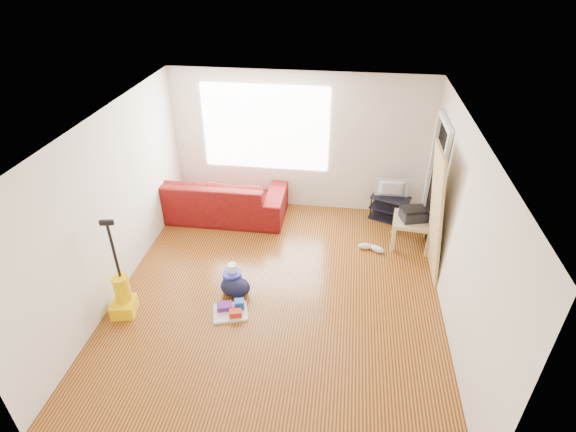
# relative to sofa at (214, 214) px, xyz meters

# --- Properties ---
(room) EXTENTS (4.51, 5.01, 2.51)m
(room) POSITION_rel_sofa_xyz_m (1.57, -1.80, 1.25)
(room) COLOR #451D10
(room) RESTS_ON ground
(sofa) EXTENTS (2.61, 1.02, 0.76)m
(sofa) POSITION_rel_sofa_xyz_m (0.00, 0.00, 0.00)
(sofa) COLOR #4C000C
(sofa) RESTS_ON ground
(tv_stand) EXTENTS (0.74, 0.58, 0.45)m
(tv_stand) POSITION_rel_sofa_xyz_m (3.15, 0.27, 0.23)
(tv_stand) COLOR black
(tv_stand) RESTS_ON ground
(tv) EXTENTS (0.57, 0.07, 0.33)m
(tv) POSITION_rel_sofa_xyz_m (3.15, 0.27, 0.61)
(tv) COLOR black
(tv) RESTS_ON tv_stand
(side_table) EXTENTS (0.64, 0.64, 0.48)m
(side_table) POSITION_rel_sofa_xyz_m (3.45, -0.47, 0.40)
(side_table) COLOR tan
(side_table) RESTS_ON ground
(printer) EXTENTS (0.46, 0.39, 0.21)m
(printer) POSITION_rel_sofa_xyz_m (3.45, -0.47, 0.58)
(printer) COLOR black
(printer) RESTS_ON side_table
(bucket) EXTENTS (0.29, 0.29, 0.27)m
(bucket) POSITION_rel_sofa_xyz_m (0.82, -1.92, 0.00)
(bucket) COLOR #1E23A6
(bucket) RESTS_ON ground
(toilet_paper) EXTENTS (0.13, 0.13, 0.12)m
(toilet_paper) POSITION_rel_sofa_xyz_m (0.82, -1.89, 0.20)
(toilet_paper) COLOR white
(toilet_paper) RESTS_ON bucket
(cleaning_tray) EXTENTS (0.53, 0.47, 0.16)m
(cleaning_tray) POSITION_rel_sofa_xyz_m (0.93, -2.43, 0.05)
(cleaning_tray) COLOR silver
(cleaning_tray) RESTS_ON ground
(backpack) EXTENTS (0.51, 0.44, 0.24)m
(backpack) POSITION_rel_sofa_xyz_m (0.89, -2.04, 0.00)
(backpack) COLOR #141434
(backpack) RESTS_ON ground
(sneakers) EXTENTS (0.45, 0.23, 0.10)m
(sneakers) POSITION_rel_sofa_xyz_m (2.83, -0.73, 0.05)
(sneakers) COLOR silver
(sneakers) RESTS_ON ground
(vacuum) EXTENTS (0.36, 0.39, 1.42)m
(vacuum) POSITION_rel_sofa_xyz_m (-0.50, -2.58, 0.26)
(vacuum) COLOR #F1BF00
(vacuum) RESTS_ON ground
(door_panel) EXTENTS (0.25, 0.79, 1.98)m
(door_panel) POSITION_rel_sofa_xyz_m (3.63, -1.14, 0.00)
(door_panel) COLOR #A98244
(door_panel) RESTS_ON ground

